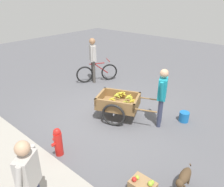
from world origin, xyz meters
The scene contains 10 objects.
ground_plane centered at (0.00, 0.00, 0.00)m, with size 24.00×24.00×0.00m, color #56565B.
fruit_cart centered at (-0.22, -0.20, 0.44)m, with size 1.81×1.33×0.73m.
vendor_person centered at (-1.28, -0.63, 0.93)m, with size 0.32×0.53×1.56m.
bicycle centered at (2.16, -1.79, 0.35)m, with size 0.93×1.44×0.85m.
cyclist_person centered at (2.24, -1.66, 1.04)m, with size 0.45×0.35×1.71m.
dog centered at (-2.65, 0.96, 0.27)m, with size 0.21×0.67×0.40m.
fire_hydrant centered at (-0.21, 1.85, 0.33)m, with size 0.25×0.25×0.67m.
plastic_bucket centered at (-1.72, -1.21, 0.14)m, with size 0.27×0.27×0.28m, color #1966B2.
apple_crate centered at (-2.14, 1.49, 0.12)m, with size 0.44×0.32×0.31m.
bystander_person centered at (-1.19, 3.00, 0.90)m, with size 0.35×0.50×1.52m.
Camera 1 is at (-3.50, 3.91, 3.23)m, focal length 34.43 mm.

